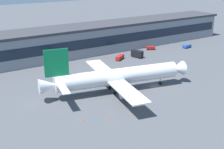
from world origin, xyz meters
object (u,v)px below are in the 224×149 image
(traffic_cone_0, at_px, (83,120))
(traffic_cone_2, at_px, (149,92))
(airliner, at_px, (116,77))
(pushback_tractor, at_px, (187,46))
(traffic_cone_3, at_px, (175,91))
(belt_loader, at_px, (120,57))
(stair_truck, at_px, (137,54))
(traffic_cone_1, at_px, (110,117))
(follow_me_car, at_px, (151,48))

(traffic_cone_0, bearing_deg, traffic_cone_2, 11.08)
(airliner, distance_m, traffic_cone_2, 12.86)
(pushback_tractor, height_order, traffic_cone_3, pushback_tractor)
(pushback_tractor, height_order, belt_loader, belt_loader)
(stair_truck, height_order, traffic_cone_1, stair_truck)
(pushback_tractor, relative_size, traffic_cone_1, 7.03)
(airliner, relative_size, stair_truck, 8.42)
(follow_me_car, height_order, pushback_tractor, follow_me_car)
(airliner, bearing_deg, traffic_cone_2, -40.70)
(follow_me_car, bearing_deg, traffic_cone_3, -121.89)
(traffic_cone_3, bearing_deg, traffic_cone_2, 154.17)
(pushback_tractor, bearing_deg, traffic_cone_2, -147.10)
(traffic_cone_1, bearing_deg, follow_me_car, 41.51)
(traffic_cone_2, bearing_deg, stair_truck, 57.45)
(belt_loader, height_order, traffic_cone_2, belt_loader)
(pushback_tractor, relative_size, belt_loader, 0.79)
(follow_me_car, relative_size, stair_truck, 0.74)
(pushback_tractor, height_order, traffic_cone_2, pushback_tractor)
(belt_loader, bearing_deg, pushback_tractor, -2.10)
(traffic_cone_0, relative_size, traffic_cone_1, 0.86)
(belt_loader, bearing_deg, traffic_cone_3, -98.71)
(belt_loader, bearing_deg, airliner, -126.90)
(pushback_tractor, bearing_deg, follow_me_car, 157.98)
(belt_loader, height_order, traffic_cone_0, belt_loader)
(follow_me_car, distance_m, traffic_cone_1, 82.11)
(traffic_cone_0, distance_m, traffic_cone_3, 37.70)
(traffic_cone_0, xyz_separation_m, traffic_cone_2, (29.33, 5.74, -0.03))
(stair_truck, bearing_deg, traffic_cone_0, -140.84)
(traffic_cone_1, relative_size, traffic_cone_2, 1.28)
(follow_me_car, bearing_deg, airliner, -141.70)
(traffic_cone_0, height_order, traffic_cone_2, traffic_cone_0)
(airliner, distance_m, traffic_cone_1, 21.63)
(pushback_tractor, xyz_separation_m, traffic_cone_1, (-80.84, -46.59, -0.69))
(stair_truck, distance_m, traffic_cone_1, 65.58)
(follow_me_car, bearing_deg, traffic_cone_0, -143.11)
(follow_me_car, xyz_separation_m, pushback_tractor, (19.34, -7.82, -0.04))
(traffic_cone_0, xyz_separation_m, traffic_cone_3, (37.66, 1.71, -0.00))
(airliner, relative_size, pushback_tractor, 10.63)
(belt_loader, xyz_separation_m, traffic_cone_2, (-15.01, -39.56, -0.87))
(airliner, height_order, traffic_cone_0, airliner)
(pushback_tractor, distance_m, belt_loader, 43.68)
(stair_truck, bearing_deg, traffic_cone_3, -110.69)
(airliner, distance_m, stair_truck, 44.85)
(airliner, distance_m, belt_loader, 40.10)
(traffic_cone_0, bearing_deg, traffic_cone_3, 2.60)
(follow_me_car, distance_m, traffic_cone_0, 85.84)
(belt_loader, distance_m, traffic_cone_2, 42.32)
(airliner, xyz_separation_m, traffic_cone_0, (-20.40, -13.42, -5.15))
(traffic_cone_3, bearing_deg, belt_loader, 81.29)
(follow_me_car, height_order, traffic_cone_2, follow_me_car)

